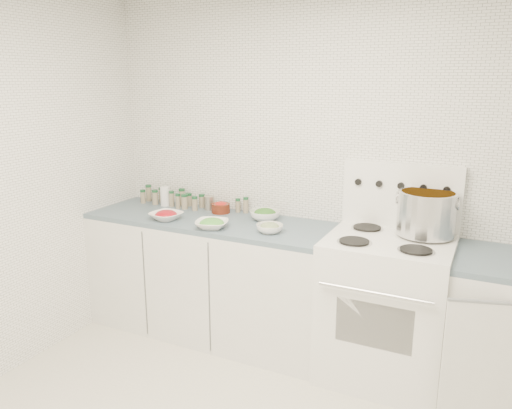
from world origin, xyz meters
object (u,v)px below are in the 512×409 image
stove (386,304)px  bowl_tomato (166,215)px  stock_pot (427,212)px  bowl_snowpea (212,224)px

stove → bowl_tomato: 1.64m
stock_pot → bowl_tomato: size_ratio=1.49×
bowl_tomato → bowl_snowpea: same height
stove → stock_pot: 0.64m
stove → bowl_snowpea: 1.26m
stove → stock_pot: stove is taller
stove → bowl_tomato: (-1.57, -0.16, 0.44)m
stock_pot → bowl_snowpea: 1.40m
stove → stock_pot: (0.18, 0.15, 0.60)m
bowl_snowpea → bowl_tomato: bearing=174.5°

